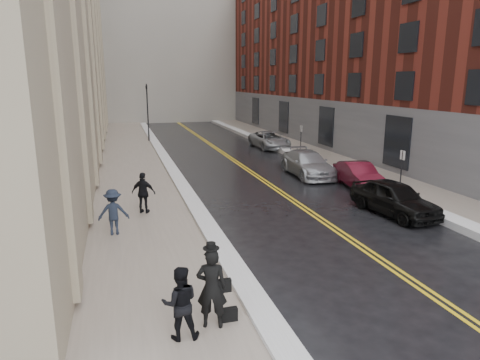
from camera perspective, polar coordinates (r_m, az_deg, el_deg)
ground at (r=12.08m, az=11.99°, el=-14.37°), size 160.00×160.00×0.00m
sidewalk_left at (r=25.99m, az=-13.96°, el=0.68°), size 4.00×64.00×0.15m
sidewalk_right at (r=29.60m, az=13.12°, el=2.23°), size 3.00×64.00×0.15m
lane_stripe_a at (r=27.07m, az=0.74°, el=1.41°), size 0.12×64.00×0.01m
lane_stripe_b at (r=27.14m, az=1.22°, el=1.44°), size 0.12×64.00×0.01m
snow_ridge_left at (r=26.14m, az=-8.93°, el=1.11°), size 0.70×60.80×0.26m
snow_ridge_right at (r=28.75m, az=9.90°, el=2.21°), size 0.85×60.80×0.30m
building_right at (r=39.71m, az=20.04°, el=17.45°), size 14.00×50.00×18.00m
traffic_signal at (r=39.56m, az=-12.23°, el=9.36°), size 0.18×0.15×5.20m
parking_sign_near at (r=22.17m, az=20.73°, el=1.48°), size 0.06×0.35×2.23m
parking_sign_far at (r=32.45m, az=8.13°, el=5.67°), size 0.06×0.35×2.23m
car_black at (r=19.02m, az=19.88°, el=-2.26°), size 2.21×4.42×1.45m
car_maroon at (r=23.33m, az=15.51°, el=0.64°), size 1.85×4.10×1.31m
car_silver_near at (r=25.51m, az=8.99°, el=2.16°), size 2.20×5.04×1.44m
car_silver_far at (r=35.70m, az=3.95°, el=5.36°), size 2.47×5.02×1.37m
pedestrian_main at (r=9.69m, az=-3.80°, el=-14.18°), size 0.78×0.63×1.86m
pedestrian_a at (r=9.44m, az=-7.98°, el=-15.92°), size 0.85×0.69×1.62m
pedestrian_b at (r=15.81m, az=-16.53°, el=-4.11°), size 1.10×0.66×1.66m
pedestrian_c at (r=18.02m, az=-12.74°, el=-1.69°), size 1.09×0.79×1.71m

